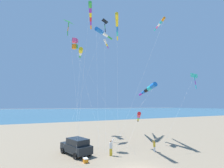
% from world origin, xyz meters
% --- Properties ---
extents(ocean_water_strip, '(240.00, 600.00, 0.01)m').
position_xyz_m(ocean_water_strip, '(-165.00, 0.00, 0.00)').
color(ocean_water_strip, '#386B84').
rests_on(ocean_water_strip, ground_plane).
extents(parked_car, '(4.66, 3.09, 1.85)m').
position_xyz_m(parked_car, '(-6.99, -3.70, 0.95)').
color(parked_car, black).
rests_on(parked_car, ground_plane).
extents(cooler_box, '(0.62, 0.42, 0.42)m').
position_xyz_m(cooler_box, '(-4.04, -3.42, 0.21)').
color(cooler_box, orange).
rests_on(cooler_box, ground_plane).
extents(person_adult_flyer, '(0.60, 0.66, 1.86)m').
position_xyz_m(person_adult_flyer, '(-4.96, -0.20, 1.01)').
color(person_adult_flyer, gold).
rests_on(person_adult_flyer, ground_plane).
extents(person_child_green_jacket, '(0.44, 0.49, 1.40)m').
position_xyz_m(person_child_green_jacket, '(-4.10, 5.28, 0.77)').
color(person_child_green_jacket, silver).
rests_on(person_child_green_jacket, ground_plane).
extents(kite_windsock_blue_topmost, '(16.30, 7.44, 19.70)m').
position_xyz_m(kite_windsock_blue_topmost, '(-19.24, 5.06, 19.44)').
color(kite_windsock_blue_topmost, white).
rests_on(kite_windsock_blue_topmost, ground_plane).
extents(kite_windsock_red_high_left, '(8.75, 13.82, 21.77)m').
position_xyz_m(kite_windsock_red_high_left, '(-9.67, 12.28, 21.21)').
color(kite_windsock_red_high_left, orange).
rests_on(kite_windsock_red_high_left, ground_plane).
extents(kite_delta_checkered_midright, '(8.44, 9.06, 21.43)m').
position_xyz_m(kite_delta_checkered_midright, '(-13.40, 2.43, 21.04)').
color(kite_delta_checkered_midright, black).
rests_on(kite_delta_checkered_midright, ground_plane).
extents(kite_windsock_green_low_center, '(14.84, 8.49, 21.37)m').
position_xyz_m(kite_windsock_green_low_center, '(-17.71, 3.54, 20.95)').
color(kite_windsock_green_low_center, blue).
rests_on(kite_windsock_green_low_center, ground_plane).
extents(kite_box_small_distant, '(16.08, 1.42, 20.59)m').
position_xyz_m(kite_box_small_distant, '(-22.50, -1.05, 19.50)').
color(kite_box_small_distant, '#EF4C93').
rests_on(kite_box_small_distant, ground_plane).
extents(kite_box_magenta_far_left, '(7.88, 6.28, 15.80)m').
position_xyz_m(kite_box_magenta_far_left, '(-11.24, -3.52, 14.98)').
color(kite_box_magenta_far_left, '#EF4C93').
rests_on(kite_box_magenta_far_left, ground_plane).
extents(kite_windsock_rainbow_low_near, '(9.36, 8.21, 4.65)m').
position_xyz_m(kite_windsock_rainbow_low_near, '(-11.72, 8.24, 3.70)').
color(kite_windsock_rainbow_low_near, red).
rests_on(kite_windsock_rainbow_low_near, ground_plane).
extents(kite_windsock_teal_far_right, '(14.06, 7.17, 21.06)m').
position_xyz_m(kite_windsock_teal_far_right, '(-12.24, 4.31, 20.31)').
color(kite_windsock_teal_far_right, yellow).
rests_on(kite_windsock_teal_far_right, ground_plane).
extents(kite_windsock_black_fish_shape, '(9.12, 4.21, 20.41)m').
position_xyz_m(kite_windsock_black_fish_shape, '(-9.61, -1.54, 19.61)').
color(kite_windsock_black_fish_shape, green).
rests_on(kite_windsock_black_fish_shape, ground_plane).
extents(kite_windsock_orange_high_right, '(4.82, 7.56, 9.09)m').
position_xyz_m(kite_windsock_orange_high_right, '(-7.64, 7.53, 8.27)').
color(kite_windsock_orange_high_right, blue).
rests_on(kite_windsock_orange_high_right, ground_plane).
extents(kite_windsock_purple_drifting, '(16.41, 4.38, 17.54)m').
position_xyz_m(kite_windsock_purple_drifting, '(-19.98, -0.42, 16.86)').
color(kite_windsock_purple_drifting, yellow).
rests_on(kite_windsock_purple_drifting, ground_plane).
extents(kite_delta_yellow_midlevel, '(5.33, 13.85, 12.29)m').
position_xyz_m(kite_delta_yellow_midlevel, '(-9.89, 20.95, 11.67)').
color(kite_delta_yellow_midlevel, '#1EB7C6').
rests_on(kite_delta_yellow_midlevel, ground_plane).
extents(kite_delta_long_streamer_right, '(13.83, 2.34, 22.46)m').
position_xyz_m(kite_delta_long_streamer_right, '(-18.06, -3.39, 21.88)').
color(kite_delta_long_streamer_right, green).
rests_on(kite_delta_long_streamer_right, ground_plane).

